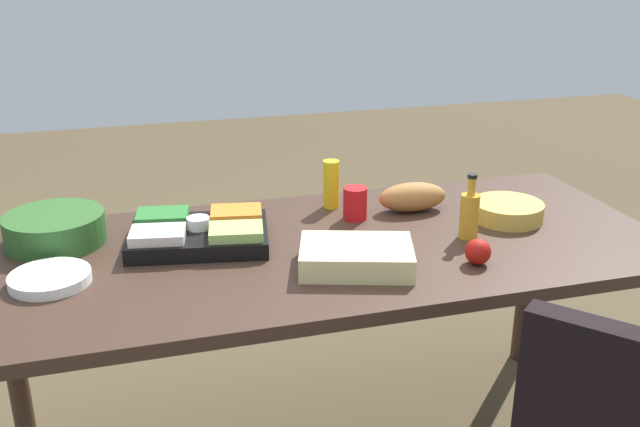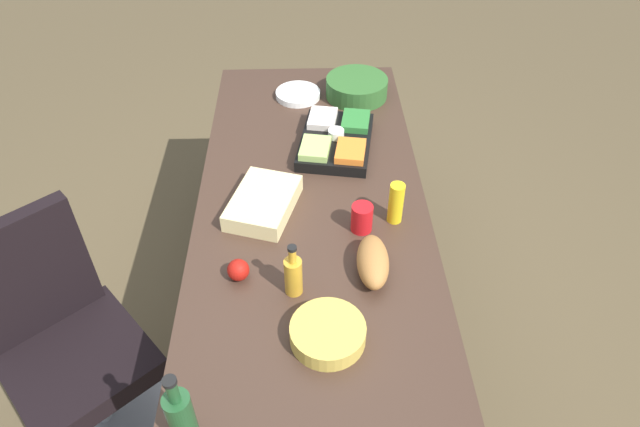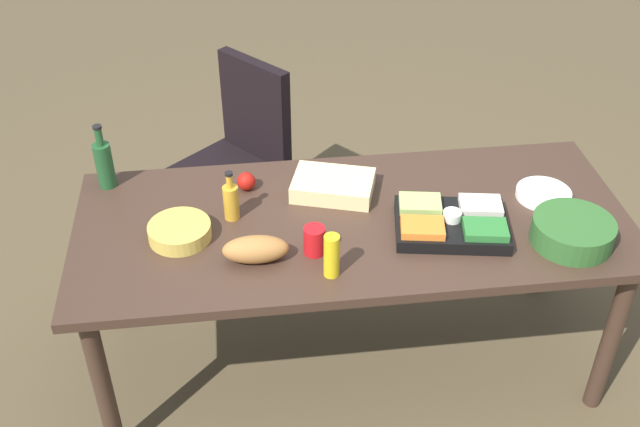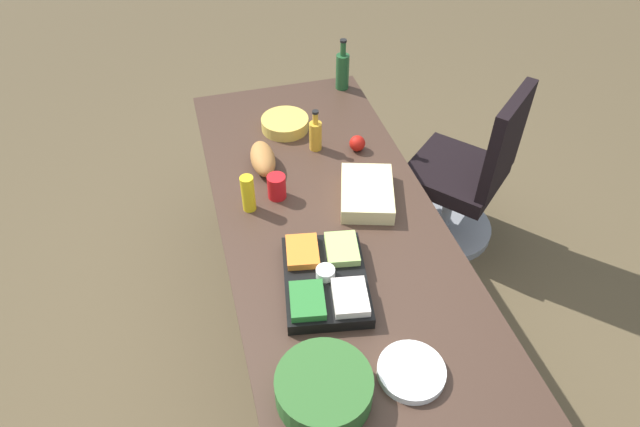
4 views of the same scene
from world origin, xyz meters
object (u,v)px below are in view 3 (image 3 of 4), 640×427
bread_loaf (256,249)px  red_solo_cup (314,240)px  apple_red (246,181)px  sheet_cake (333,186)px  dressing_bottle (231,201)px  conference_table (353,236)px  wine_bottle (104,163)px  veggie_tray (451,222)px  office_chair (236,182)px  paper_plate_stack (543,194)px  salad_bowl (573,232)px  chip_bowl (180,231)px  mustard_bottle (332,256)px

bread_loaf → red_solo_cup: bearing=5.0°
apple_red → sheet_cake: 0.35m
red_solo_cup → dressing_bottle: 0.39m
conference_table → wine_bottle: 1.05m
veggie_tray → wine_bottle: bearing=160.5°
apple_red → wine_bottle: (-0.57, 0.10, 0.07)m
apple_red → sheet_cake: size_ratio=0.24×
office_chair → paper_plate_stack: 1.56m
paper_plate_stack → salad_bowl: salad_bowl is taller
salad_bowl → chip_bowl: bearing=172.0°
apple_red → paper_plate_stack: apple_red is taller
office_chair → bread_loaf: office_chair is taller
conference_table → bread_loaf: size_ratio=8.97×
apple_red → bread_loaf: (0.01, -0.46, 0.01)m
red_solo_cup → mustard_bottle: bearing=-70.8°
sheet_cake → red_solo_cup: bearing=-108.0°
red_solo_cup → paper_plate_stack: (0.96, 0.23, -0.04)m
dressing_bottle → salad_bowl: (1.25, -0.31, -0.03)m
mustard_bottle → salad_bowl: bearing=4.5°
apple_red → chip_bowl: 0.39m
conference_table → veggie_tray: (0.36, -0.11, 0.12)m
conference_table → office_chair: (-0.45, 0.91, -0.32)m
conference_table → bread_loaf: (-0.39, -0.20, 0.13)m
office_chair → paper_plate_stack: bearing=-35.0°
conference_table → mustard_bottle: size_ratio=12.71×
paper_plate_stack → dressing_bottle: size_ratio=1.05×
conference_table → chip_bowl: bearing=-177.0°
sheet_cake → office_chair: bearing=118.5°
dressing_bottle → red_solo_cup: bearing=-40.6°
veggie_tray → sheet_cake: 0.51m
paper_plate_stack → mustard_bottle: mustard_bottle is taller
conference_table → salad_bowl: salad_bowl is taller
veggie_tray → mustard_bottle: (-0.48, -0.20, 0.05)m
mustard_bottle → veggie_tray: bearing=22.1°
dressing_bottle → wine_bottle: size_ratio=0.74×
paper_plate_stack → sheet_cake: 0.85m
paper_plate_stack → chip_bowl: chip_bowl is taller
office_chair → chip_bowl: office_chair is taller
red_solo_cup → mustard_bottle: mustard_bottle is taller
veggie_tray → conference_table: bearing=162.3°
chip_bowl → wine_bottle: bearing=127.8°
paper_plate_stack → bread_loaf: bread_loaf is taller
office_chair → red_solo_cup: office_chair is taller
paper_plate_stack → office_chair: bearing=145.0°
bread_loaf → salad_bowl: bread_loaf is taller
conference_table → office_chair: 1.07m
bread_loaf → dressing_bottle: bearing=106.0°
apple_red → red_solo_cup: 0.49m
apple_red → mustard_bottle: size_ratio=0.45×
apple_red → wine_bottle: bearing=170.2°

